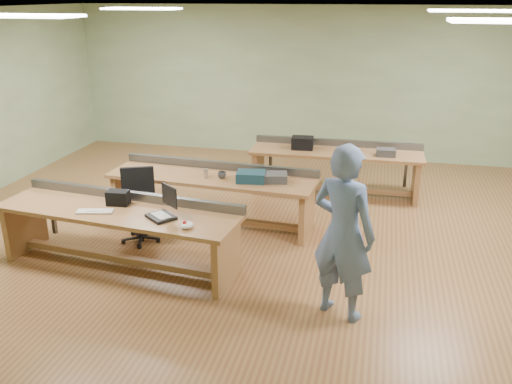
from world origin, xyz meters
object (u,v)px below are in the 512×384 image
Objects in this scene: workbench_front at (120,223)px; parts_bin_teal at (251,177)px; drinks_can at (206,173)px; workbench_back at (336,162)px; laptop_base at (161,217)px; workbench_mid at (213,188)px; task_chair at (140,215)px; person at (343,233)px; parts_bin_grey at (272,177)px; mug at (222,175)px; camera_bag at (118,198)px.

parts_bin_teal is at bearing 51.68° from workbench_front.
parts_bin_teal is 3.05× the size of drinks_can.
workbench_back is 8.93× the size of laptop_base.
parts_bin_teal reaches higher than workbench_mid.
task_chair reaches higher than laptop_base.
person is (2.73, -0.49, 0.37)m from workbench_front.
workbench_mid is at bearing 124.67° from laptop_base.
task_chair is 2.30× the size of parts_bin_grey.
workbench_front is at bearing -106.76° from task_chair.
parts_bin_grey is (0.88, -0.07, 0.25)m from workbench_mid.
drinks_can is (-0.94, -0.05, 0.01)m from parts_bin_grey.
person is 2.23m from parts_bin_grey.
mug is (0.98, 0.66, 0.43)m from task_chair.
drinks_can is (-1.67, -1.83, 0.26)m from workbench_back.
parts_bin_grey is 3.35× the size of drinks_can.
workbench_mid is at bearing -20.44° from person.
person is at bearing -17.75° from camera_bag.
laptop_base is at bearing -27.81° from camera_bag.
workbench_mid is 9.58× the size of laptop_base.
workbench_back is at bearing 50.40° from workbench_mid.
workbench_back is 7.24× the size of parts_bin_teal.
parts_bin_teal is 0.91× the size of parts_bin_grey.
task_chair is (-2.41, -2.47, -0.19)m from workbench_back.
camera_bag reaches higher than workbench_mid.
drinks_can is (0.04, 1.52, 0.05)m from laptop_base.
parts_bin_teal is at bearing 103.22° from laptop_base.
parts_bin_teal is (1.41, 0.63, 0.46)m from task_chair.
mug is (-0.43, 0.03, -0.02)m from parts_bin_teal.
workbench_front is 1.55m from drinks_can.
person reaches higher than parts_bin_teal.
parts_bin_teal is 0.43m from mug.
workbench_front is at bearing -155.39° from laptop_base.
workbench_mid is 2.85m from person.
workbench_mid reaches higher than mug.
workbench_front is 1.66× the size of person.
mug is (-0.71, -0.02, -0.01)m from parts_bin_grey.
task_chair is at bearing 166.70° from laptop_base.
camera_bag is (-0.68, 0.28, 0.07)m from laptop_base.
workbench_back is 1.52× the size of person.
parts_bin_teal reaches higher than laptop_base.
parts_bin_teal reaches higher than parts_bin_grey.
task_chair is at bearing -133.10° from workbench_mid.
parts_bin_teal is at bearing -168.11° from parts_bin_grey.
workbench_mid is 7.77× the size of parts_bin_teal.
camera_bag is at bearing -120.02° from drinks_can.
drinks_can reaches higher than parts_bin_grey.
parts_bin_grey reaches higher than workbench_back.
parts_bin_grey is 3.64× the size of mug.
workbench_front is at bearing -134.10° from parts_bin_teal.
person is at bearing -45.67° from mug.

